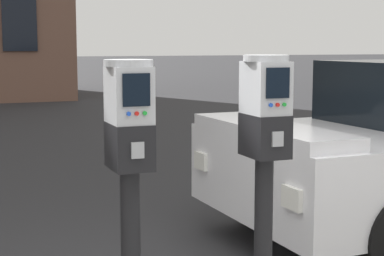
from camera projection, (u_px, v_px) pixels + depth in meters
parking_meter_near_kerb at (130, 155)px, 2.78m from camera, size 0.22×0.25×1.35m
parking_meter_twin_adjacent at (265, 144)px, 3.02m from camera, size 0.22×0.25×1.37m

